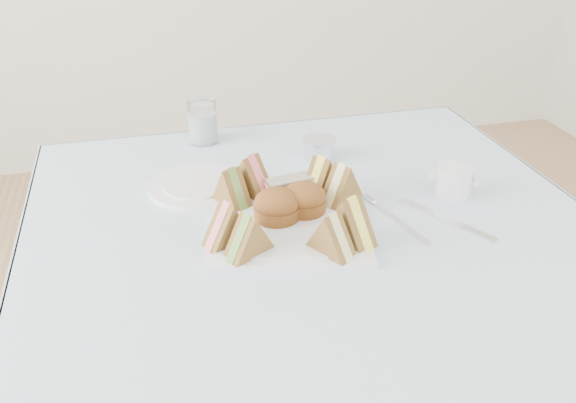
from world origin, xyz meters
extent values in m
cube|color=brown|center=(0.00, 0.00, 0.37)|extent=(0.90, 0.90, 0.74)
cube|color=silver|center=(0.00, 0.00, 0.74)|extent=(1.02, 1.02, 0.01)
cube|color=white|center=(-0.05, 0.03, 0.75)|extent=(0.33, 0.33, 0.01)
cylinder|color=brown|center=(-0.07, 0.04, 0.79)|extent=(0.10, 0.10, 0.05)
cylinder|color=brown|center=(-0.01, 0.05, 0.78)|extent=(0.10, 0.10, 0.05)
cube|color=tan|center=(-0.03, 0.11, 0.78)|extent=(0.09, 0.05, 0.04)
cylinder|color=white|center=(-0.19, 0.21, 0.75)|extent=(0.24, 0.24, 0.01)
cylinder|color=white|center=(-0.14, 0.44, 0.79)|extent=(0.08, 0.08, 0.10)
cylinder|color=silver|center=(0.09, 0.28, 0.77)|extent=(0.08, 0.08, 0.04)
cube|color=silver|center=(0.23, -0.02, 0.75)|extent=(0.11, 0.18, 0.00)
cube|color=silver|center=(0.15, -0.01, 0.75)|extent=(0.05, 0.16, 0.00)
cylinder|color=white|center=(0.29, 0.06, 0.78)|extent=(0.08, 0.08, 0.06)
camera|label=1|loc=(-0.28, -0.87, 1.31)|focal=38.00mm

